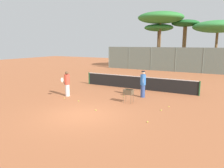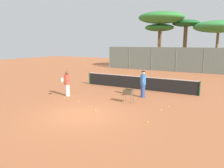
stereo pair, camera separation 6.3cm
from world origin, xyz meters
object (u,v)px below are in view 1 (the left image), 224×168
Objects in this scene: tennis_net at (137,82)px; player_red_cap at (67,83)px; ball_cart at (128,93)px; player_white_outfit at (143,84)px.

tennis_net is 5.74m from player_red_cap.
player_red_cap is 4.57m from ball_cart.
player_red_cap reaches higher than tennis_net.
tennis_net is 11.33× the size of ball_cart.
tennis_net is 4.30m from ball_cart.
tennis_net is 5.26× the size of player_white_outfit.
tennis_net is 5.45× the size of player_red_cap.
player_white_outfit is (1.41, -2.34, 0.39)m from tennis_net.
tennis_net is 2.76m from player_white_outfit.
ball_cart is at bearing -29.91° from player_white_outfit.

